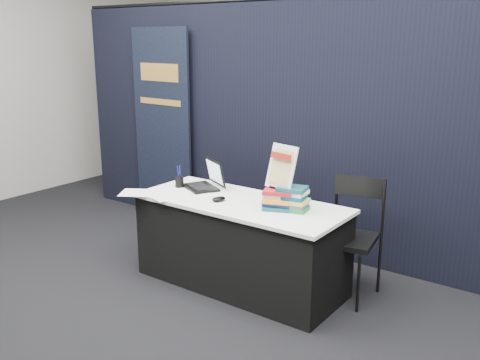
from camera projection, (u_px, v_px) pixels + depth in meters
name	position (u px, v px, depth m)	size (l,w,h in m)	color
floor	(199.00, 309.00, 4.20)	(8.00, 8.00, 0.00)	black
wall_back	(399.00, 63.00, 6.86)	(8.00, 0.02, 3.50)	#AFACA5
drape_partition	(305.00, 130.00, 5.14)	(6.00, 0.08, 2.40)	black
display_table	(240.00, 243.00, 4.53)	(1.80, 0.75, 0.75)	black
laptop	(204.00, 181.00, 4.82)	(0.41, 0.41, 0.26)	black
mouse	(219.00, 199.00, 4.42)	(0.08, 0.13, 0.04)	black
brochure_left	(140.00, 193.00, 4.66)	(0.34, 0.24, 0.00)	white
brochure_mid	(198.00, 195.00, 4.59)	(0.33, 0.23, 0.00)	white
brochure_right	(163.00, 197.00, 4.55)	(0.26, 0.18, 0.00)	white
pen_cup	(179.00, 182.00, 4.84)	(0.08, 0.08, 0.10)	black
book_stack_tall	(279.00, 199.00, 4.21)	(0.28, 0.25, 0.16)	#174B57
book_stack_short	(292.00, 198.00, 4.18)	(0.25, 0.21, 0.19)	#22803B
info_sign	(282.00, 168.00, 4.17)	(0.28, 0.16, 0.36)	black
pullup_banner	(162.00, 136.00, 6.15)	(0.93, 0.14, 2.18)	black
stacking_chair	(349.00, 232.00, 4.33)	(0.51, 0.51, 0.97)	black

